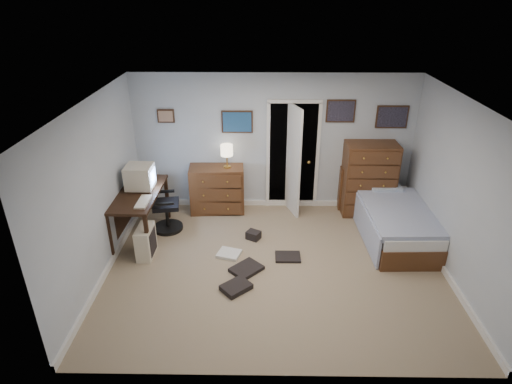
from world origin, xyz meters
TOP-DOWN VIEW (x-y plane):
  - floor at (0.00, 0.00)m, footprint 5.00×4.00m
  - computer_desk at (-2.30, 0.81)m, footprint 0.69×1.45m
  - crt_monitor at (-2.18, 0.96)m, footprint 0.44×0.41m
  - keyboard at (-2.02, 0.46)m, footprint 0.17×0.45m
  - pc_tower at (-2.00, 0.26)m, footprint 0.24×0.47m
  - office_chair at (-1.89, 1.06)m, footprint 0.58×0.58m
  - media_stack at (-2.32, 2.17)m, footprint 0.17×0.17m
  - low_dresser at (-1.03, 1.77)m, footprint 1.01×0.55m
  - table_lamp at (-0.83, 1.77)m, footprint 0.23×0.23m
  - doorway at (0.35, 2.27)m, footprint 0.96×1.12m
  - tall_dresser at (1.72, 1.75)m, footprint 0.92×0.55m
  - headboard_bookcase at (1.68, 1.86)m, footprint 0.92×0.27m
  - bed at (1.99, 0.85)m, footprint 1.08×1.95m
  - wall_posters at (0.57, 1.98)m, footprint 4.38×0.04m
  - floor_clutter at (-0.41, 0.01)m, footprint 1.32×1.69m

SIDE VIEW (x-z plane):
  - floor at x=0.00m, z-range -0.02..0.00m
  - floor_clutter at x=-0.41m, z-range -0.03..0.10m
  - pc_tower at x=-2.00m, z-range 0.00..0.50m
  - bed at x=1.99m, z-range -0.02..0.61m
  - office_chair at x=-1.89m, z-range -0.12..0.93m
  - media_stack at x=-2.32m, z-range 0.00..0.82m
  - headboard_bookcase at x=1.68m, z-range 0.02..0.84m
  - low_dresser at x=-1.03m, z-range 0.00..0.87m
  - computer_desk at x=-2.30m, z-range 0.22..1.05m
  - tall_dresser at x=1.72m, z-range 0.00..1.34m
  - keyboard at x=-2.02m, z-range 0.83..0.86m
  - doorway at x=0.35m, z-range -0.02..2.03m
  - crt_monitor at x=-2.18m, z-range 0.84..1.23m
  - table_lamp at x=-0.83m, z-range 0.97..1.39m
  - wall_posters at x=0.57m, z-range 1.45..2.05m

